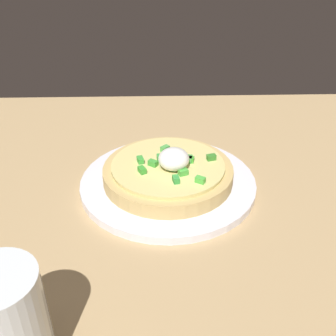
{
  "coord_description": "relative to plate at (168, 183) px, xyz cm",
  "views": [
    {
      "loc": [
        4.52,
        41.71,
        36.98
      ],
      "look_at": [
        3.08,
        -8.06,
        6.07
      ],
      "focal_mm": 43.83,
      "sensor_mm": 36.0,
      "label": 1
    }
  ],
  "objects": [
    {
      "name": "pizza",
      "position": [
        -0.05,
        0.07,
        2.05
      ],
      "size": [
        18.69,
        18.69,
        5.64
      ],
      "color": "tan",
      "rests_on": "plate"
    },
    {
      "name": "cup_near",
      "position": [
        13.91,
        27.83,
        4.62
      ],
      "size": [
        6.75,
        6.75,
        11.02
      ],
      "color": "silver",
      "rests_on": "dining_table"
    },
    {
      "name": "dining_table",
      "position": [
        -3.08,
        8.06,
        -2.03
      ],
      "size": [
        107.86,
        86.48,
        2.9
      ],
      "primitive_type": "cube",
      "color": "tan",
      "rests_on": "ground"
    },
    {
      "name": "plate",
      "position": [
        0.0,
        0.0,
        0.0
      ],
      "size": [
        25.44,
        25.44,
        1.17
      ],
      "primitive_type": "cylinder",
      "color": "white",
      "rests_on": "dining_table"
    }
  ]
}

